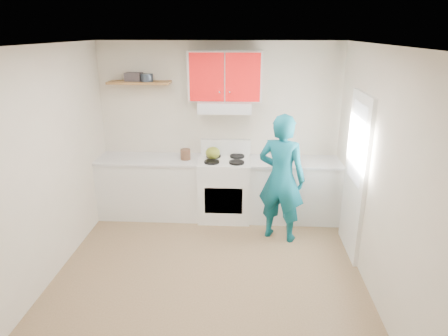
# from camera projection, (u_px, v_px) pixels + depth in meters

# --- Properties ---
(floor) EXTENTS (3.80, 3.80, 0.00)m
(floor) POSITION_uv_depth(u_px,v_px,m) (209.00, 275.00, 4.71)
(floor) COLOR brown
(floor) RESTS_ON ground
(ceiling) EXTENTS (3.60, 3.80, 0.04)m
(ceiling) POSITION_uv_depth(u_px,v_px,m) (205.00, 45.00, 3.86)
(ceiling) COLOR white
(ceiling) RESTS_ON floor
(back_wall) EXTENTS (3.60, 0.04, 2.60)m
(back_wall) POSITION_uv_depth(u_px,v_px,m) (219.00, 130.00, 6.08)
(back_wall) COLOR beige
(back_wall) RESTS_ON floor
(front_wall) EXTENTS (3.60, 0.04, 2.60)m
(front_wall) POSITION_uv_depth(u_px,v_px,m) (177.00, 273.00, 2.49)
(front_wall) COLOR beige
(front_wall) RESTS_ON floor
(left_wall) EXTENTS (0.04, 3.80, 2.60)m
(left_wall) POSITION_uv_depth(u_px,v_px,m) (45.00, 168.00, 4.39)
(left_wall) COLOR beige
(left_wall) RESTS_ON floor
(right_wall) EXTENTS (0.04, 3.80, 2.60)m
(right_wall) POSITION_uv_depth(u_px,v_px,m) (377.00, 175.00, 4.19)
(right_wall) COLOR beige
(right_wall) RESTS_ON floor
(door) EXTENTS (0.05, 0.85, 2.05)m
(door) POSITION_uv_depth(u_px,v_px,m) (355.00, 176.00, 4.94)
(door) COLOR white
(door) RESTS_ON floor
(door_glass) EXTENTS (0.01, 0.55, 0.95)m
(door_glass) POSITION_uv_depth(u_px,v_px,m) (357.00, 143.00, 4.80)
(door_glass) COLOR white
(door_glass) RESTS_ON door
(counter_left) EXTENTS (1.52, 0.60, 0.90)m
(counter_left) POSITION_uv_depth(u_px,v_px,m) (151.00, 187.00, 6.13)
(counter_left) COLOR silver
(counter_left) RESTS_ON floor
(counter_right) EXTENTS (1.32, 0.60, 0.90)m
(counter_right) POSITION_uv_depth(u_px,v_px,m) (294.00, 190.00, 6.01)
(counter_right) COLOR silver
(counter_right) RESTS_ON floor
(stove) EXTENTS (0.76, 0.65, 0.92)m
(stove) POSITION_uv_depth(u_px,v_px,m) (225.00, 189.00, 6.04)
(stove) COLOR white
(stove) RESTS_ON floor
(range_hood) EXTENTS (0.76, 0.44, 0.15)m
(range_hood) POSITION_uv_depth(u_px,v_px,m) (225.00, 107.00, 5.73)
(range_hood) COLOR silver
(range_hood) RESTS_ON back_wall
(upper_cabinets) EXTENTS (1.02, 0.33, 0.70)m
(upper_cabinets) POSITION_uv_depth(u_px,v_px,m) (225.00, 76.00, 5.65)
(upper_cabinets) COLOR red
(upper_cabinets) RESTS_ON back_wall
(shelf) EXTENTS (0.90, 0.30, 0.04)m
(shelf) POSITION_uv_depth(u_px,v_px,m) (139.00, 82.00, 5.76)
(shelf) COLOR brown
(shelf) RESTS_ON back_wall
(books) EXTENTS (0.25, 0.19, 0.12)m
(books) POSITION_uv_depth(u_px,v_px,m) (134.00, 77.00, 5.75)
(books) COLOR #3E363A
(books) RESTS_ON shelf
(tin) EXTENTS (0.20, 0.20, 0.11)m
(tin) POSITION_uv_depth(u_px,v_px,m) (147.00, 78.00, 5.70)
(tin) COLOR #333D4C
(tin) RESTS_ON shelf
(kettle) EXTENTS (0.27, 0.27, 0.18)m
(kettle) POSITION_uv_depth(u_px,v_px,m) (213.00, 153.00, 5.91)
(kettle) COLOR olive
(kettle) RESTS_ON stove
(crock) EXTENTS (0.17, 0.17, 0.18)m
(crock) POSITION_uv_depth(u_px,v_px,m) (185.00, 155.00, 5.89)
(crock) COLOR #4A3020
(crock) RESTS_ON counter_left
(cutting_board) EXTENTS (0.32, 0.24, 0.02)m
(cutting_board) POSITION_uv_depth(u_px,v_px,m) (285.00, 164.00, 5.76)
(cutting_board) COLOR olive
(cutting_board) RESTS_ON counter_right
(silicone_mat) EXTENTS (0.33, 0.30, 0.01)m
(silicone_mat) POSITION_uv_depth(u_px,v_px,m) (330.00, 164.00, 5.75)
(silicone_mat) COLOR red
(silicone_mat) RESTS_ON counter_right
(person) EXTENTS (0.75, 0.62, 1.75)m
(person) POSITION_uv_depth(u_px,v_px,m) (281.00, 178.00, 5.29)
(person) COLOR #0B586A
(person) RESTS_ON floor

